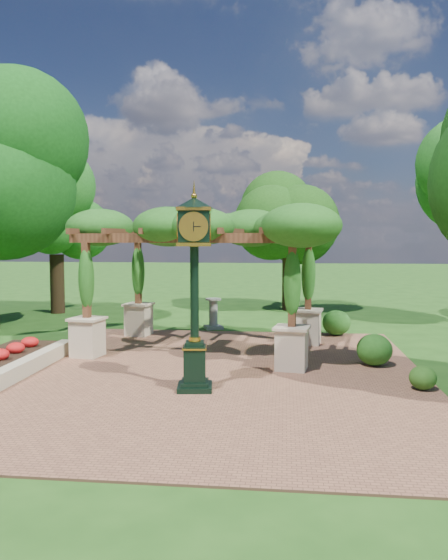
# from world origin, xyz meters

# --- Properties ---
(ground) EXTENTS (120.00, 120.00, 0.00)m
(ground) POSITION_xyz_m (0.00, 0.00, 0.00)
(ground) COLOR #1E4714
(ground) RESTS_ON ground
(brick_plaza) EXTENTS (10.00, 12.00, 0.04)m
(brick_plaza) POSITION_xyz_m (0.00, 1.00, 0.02)
(brick_plaza) COLOR brown
(brick_plaza) RESTS_ON ground
(border_wall) EXTENTS (0.35, 5.00, 0.40)m
(border_wall) POSITION_xyz_m (-4.60, 0.50, 0.20)
(border_wall) COLOR #C6B793
(border_wall) RESTS_ON ground
(pedestal_clock) EXTENTS (0.93, 0.93, 4.23)m
(pedestal_clock) POSITION_xyz_m (-0.31, -0.47, 2.53)
(pedestal_clock) COLOR black
(pedestal_clock) RESTS_ON brick_plaza
(pergola) EXTENTS (7.17, 5.12, 4.16)m
(pergola) POSITION_xyz_m (-0.74, 3.75, 3.41)
(pergola) COLOR beige
(pergola) RESTS_ON brick_plaza
(sundial) EXTENTS (0.80, 0.80, 1.12)m
(sundial) POSITION_xyz_m (-0.97, 7.69, 0.49)
(sundial) COLOR gray
(sundial) RESTS_ON ground
(shrub_front) EXTENTS (0.76, 0.76, 0.52)m
(shrub_front) POSITION_xyz_m (4.61, 0.07, 0.30)
(shrub_front) COLOR #285518
(shrub_front) RESTS_ON brick_plaza
(shrub_mid) EXTENTS (0.97, 0.97, 0.82)m
(shrub_mid) POSITION_xyz_m (3.93, 2.26, 0.45)
(shrub_mid) COLOR #235919
(shrub_mid) RESTS_ON brick_plaza
(shrub_back) EXTENTS (1.20, 1.20, 0.85)m
(shrub_back) POSITION_xyz_m (3.36, 6.58, 0.47)
(shrub_back) COLOR #215619
(shrub_back) RESTS_ON brick_plaza
(tree_west_far) EXTENTS (3.24, 3.24, 6.68)m
(tree_west_far) POSITION_xyz_m (-8.36, 11.06, 4.56)
(tree_west_far) COLOR black
(tree_west_far) RESTS_ON ground
(tree_north) EXTENTS (3.23, 3.23, 6.58)m
(tree_north) POSITION_xyz_m (1.80, 13.24, 4.50)
(tree_north) COLOR #322114
(tree_north) RESTS_ON ground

